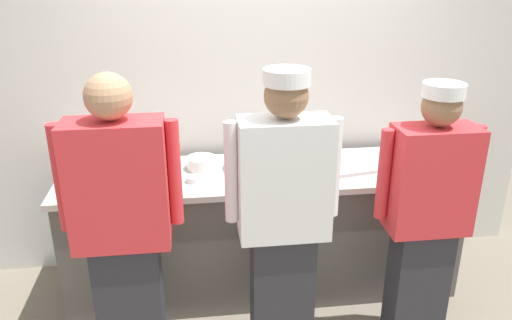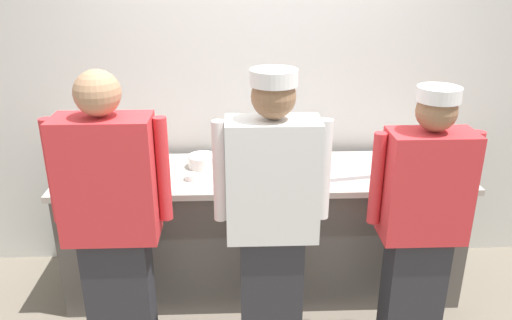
{
  "view_description": "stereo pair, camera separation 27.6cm",
  "coord_description": "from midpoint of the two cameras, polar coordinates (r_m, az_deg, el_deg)",
  "views": [
    {
      "loc": [
        -0.45,
        -2.73,
        2.22
      ],
      "look_at": [
        -0.05,
        0.38,
        0.98
      ],
      "focal_mm": 35.63,
      "sensor_mm": 36.0,
      "label": 1
    },
    {
      "loc": [
        -0.17,
        -2.75,
        2.22
      ],
      "look_at": [
        -0.05,
        0.38,
        0.98
      ],
      "focal_mm": 35.63,
      "sensor_mm": 36.0,
      "label": 2
    }
  ],
  "objects": [
    {
      "name": "ground_plane",
      "position": [
        3.54,
        -0.67,
        -17.22
      ],
      "size": [
        9.0,
        9.0,
        0.0
      ],
      "primitive_type": "plane",
      "color": "slate"
    },
    {
      "name": "wall_back",
      "position": [
        3.72,
        -2.29,
        7.61
      ],
      "size": [
        4.23,
        0.1,
        2.64
      ],
      "color": "silver",
      "rests_on": "ground"
    },
    {
      "name": "prep_counter",
      "position": [
        3.6,
        -1.39,
        -7.87
      ],
      "size": [
        2.7,
        0.7,
        0.9
      ],
      "color": "#56514C",
      "rests_on": "ground"
    },
    {
      "name": "chef_near_left",
      "position": [
        2.77,
        -17.53,
        -7.44
      ],
      "size": [
        0.63,
        0.24,
        1.74
      ],
      "color": "#2D2D33",
      "rests_on": "ground"
    },
    {
      "name": "chef_center",
      "position": [
        2.75,
        0.22,
        -6.48
      ],
      "size": [
        0.62,
        0.24,
        1.73
      ],
      "color": "#2D2D33",
      "rests_on": "ground"
    },
    {
      "name": "chef_far_right",
      "position": [
        3.01,
        16.13,
        -5.96
      ],
      "size": [
        0.59,
        0.24,
        1.63
      ],
      "color": "#2D2D33",
      "rests_on": "ground"
    },
    {
      "name": "plate_stack_front",
      "position": [
        3.45,
        -8.42,
        -0.37
      ],
      "size": [
        0.2,
        0.2,
        0.08
      ],
      "color": "white",
      "rests_on": "prep_counter"
    },
    {
      "name": "plate_stack_rear",
      "position": [
        3.53,
        15.34,
        -0.37
      ],
      "size": [
        0.2,
        0.2,
        0.1
      ],
      "color": "white",
      "rests_on": "prep_counter"
    },
    {
      "name": "mixing_bowl_steel",
      "position": [
        3.42,
        -2.64,
        -0.12
      ],
      "size": [
        0.35,
        0.35,
        0.11
      ],
      "primitive_type": "cylinder",
      "color": "#B7BABF",
      "rests_on": "prep_counter"
    },
    {
      "name": "sheet_tray",
      "position": [
        3.45,
        6.18,
        -0.79
      ],
      "size": [
        0.56,
        0.44,
        0.02
      ],
      "primitive_type": "cube",
      "rotation": [
        0.0,
        0.0,
        0.19
      ],
      "color": "#B7BABF",
      "rests_on": "prep_counter"
    },
    {
      "name": "squeeze_bottle_primary",
      "position": [
        3.5,
        -15.72,
        0.15
      ],
      "size": [
        0.06,
        0.06,
        0.18
      ],
      "color": "#E5E066",
      "rests_on": "prep_counter"
    },
    {
      "name": "ramekin_green_sauce",
      "position": [
        3.27,
        -9.46,
        -2.15
      ],
      "size": [
        0.09,
        0.09,
        0.04
      ],
      "color": "white",
      "rests_on": "prep_counter"
    },
    {
      "name": "ramekin_red_sauce",
      "position": [
        3.62,
        -19.85,
        -0.77
      ],
      "size": [
        0.1,
        0.1,
        0.04
      ],
      "color": "white",
      "rests_on": "prep_counter"
    },
    {
      "name": "deli_cup",
      "position": [
        3.37,
        -20.14,
        -2.08
      ],
      "size": [
        0.09,
        0.09,
        0.09
      ],
      "primitive_type": "cylinder",
      "color": "white",
      "rests_on": "prep_counter"
    },
    {
      "name": "chefs_knife",
      "position": [
        3.36,
        -16.62,
        -2.42
      ],
      "size": [
        0.28,
        0.03,
        0.02
      ],
      "color": "#B7BABF",
      "rests_on": "prep_counter"
    }
  ]
}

